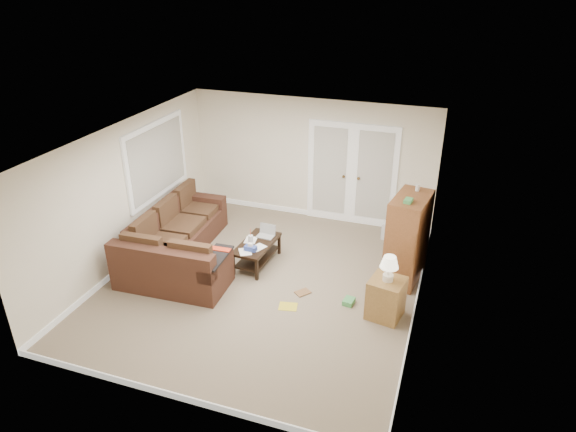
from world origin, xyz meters
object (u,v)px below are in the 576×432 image
at_px(side_cabinet, 386,295).
at_px(sectional_sofa, 177,246).
at_px(tv_armoire, 407,238).
at_px(coffee_table, 258,252).

bearing_deg(side_cabinet, sectional_sofa, -174.74).
bearing_deg(side_cabinet, tv_armoire, 94.42).
height_order(coffee_table, tv_armoire, tv_armoire).
bearing_deg(tv_armoire, sectional_sofa, -158.71).
height_order(sectional_sofa, tv_armoire, tv_armoire).
bearing_deg(sectional_sofa, tv_armoire, 9.68).
bearing_deg(sectional_sofa, side_cabinet, -7.67).
relative_size(coffee_table, side_cabinet, 1.02).
bearing_deg(tv_armoire, side_cabinet, -86.91).
relative_size(tv_armoire, side_cabinet, 1.55).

